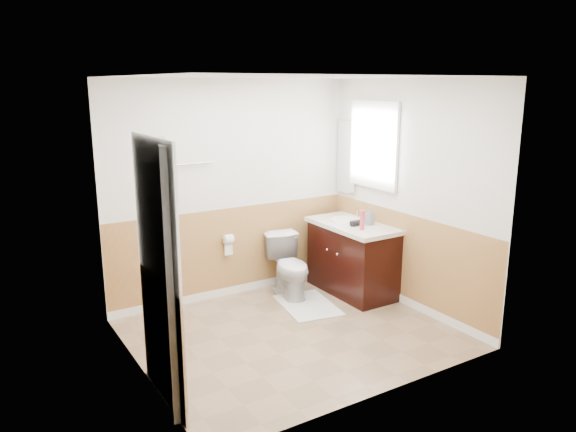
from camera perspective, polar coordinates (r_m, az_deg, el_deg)
floor at (r=5.64m, az=0.48°, el=-12.07°), size 3.00×3.00×0.00m
ceiling at (r=5.09m, az=0.54°, el=14.23°), size 3.00×3.00×0.00m
wall_back at (r=6.34m, az=-5.77°, el=2.67°), size 3.00×0.00×3.00m
wall_front at (r=4.22m, az=9.97°, el=-3.06°), size 3.00×0.00×3.00m
wall_left at (r=4.63m, az=-15.43°, el=-1.86°), size 0.00×3.00×3.00m
wall_right at (r=6.14m, az=12.45°, el=2.05°), size 0.00×3.00×3.00m
wainscot_back at (r=6.51m, az=-5.57°, el=-3.85°), size 3.00×0.00×3.00m
wainscot_front at (r=4.50m, az=9.47°, el=-12.22°), size 3.00×0.00×3.00m
wainscot_left at (r=4.88m, az=-14.73°, el=-10.37°), size 0.00×2.60×2.60m
wainscot_right at (r=6.32m, az=12.03°, el=-4.63°), size 0.00×2.60×2.60m
toilet at (r=6.45m, az=0.18°, el=-5.26°), size 0.52×0.76×0.72m
bath_mat at (r=6.28m, az=2.04°, el=-9.23°), size 0.68×0.88×0.02m
vanity_cabinet at (r=6.60m, az=6.68°, el=-4.54°), size 0.55×1.10×0.80m
vanity_knob_left at (r=6.30m, az=5.13°, el=-3.94°), size 0.03×0.03×0.03m
vanity_knob_right at (r=6.46m, az=4.07°, el=-3.50°), size 0.03×0.03×0.03m
countertop at (r=6.48m, az=6.71°, el=-0.98°), size 0.60×1.15×0.05m
sink_basin at (r=6.59m, az=5.98°, el=-0.39°), size 0.36×0.36×0.02m
faucet at (r=6.68m, az=7.22°, el=0.30°), size 0.02×0.02×0.14m
lotion_bottle at (r=6.18m, az=7.69°, el=-0.43°), size 0.05×0.05×0.22m
soap_dispenser at (r=6.42m, az=8.41°, el=0.00°), size 0.11×0.11×0.20m
hair_dryer_body at (r=6.35m, az=7.07°, el=-0.72°), size 0.14×0.07×0.07m
hair_dryer_handle at (r=6.37m, az=6.66°, el=-0.95°), size 0.03×0.03×0.07m
mirror_panel at (r=6.89m, az=6.07°, el=6.07°), size 0.02×0.35×0.90m
window_frame at (r=6.47m, az=8.86°, el=7.28°), size 0.04×0.80×1.00m
window_glass at (r=6.48m, az=8.96°, el=7.29°), size 0.01×0.70×0.90m
door at (r=4.31m, az=-12.23°, el=-6.01°), size 0.29×0.78×2.04m
door_frame at (r=4.29m, az=-13.20°, el=-6.04°), size 0.02×0.92×2.10m
door_knob at (r=4.65m, az=-12.88°, el=-5.51°), size 0.06×0.06×0.06m
towel_bar at (r=6.02m, az=-10.36°, el=5.31°), size 0.62×0.02×0.02m
tp_holder_bar at (r=6.36m, az=-6.18°, el=-2.40°), size 0.14×0.02×0.02m
tp_roll at (r=6.36m, az=-6.18°, el=-2.40°), size 0.10×0.11×0.11m
tp_sheet at (r=6.39m, az=-6.16°, el=-3.35°), size 0.10×0.01×0.16m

